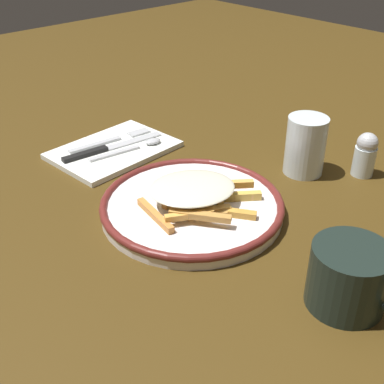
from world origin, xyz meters
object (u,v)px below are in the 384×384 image
object	(u,v)px
fries_heap	(195,192)
water_glass	(305,146)
fork	(111,140)
knife	(105,149)
spoon	(138,146)
napkin	(114,150)
salt_shaker	(365,154)
plate	(192,206)
coffee_mug	(347,279)

from	to	relation	value
fries_heap	water_glass	size ratio (longest dim) A/B	1.77
fries_heap	fork	world-z (taller)	fries_heap
fries_heap	fork	size ratio (longest dim) A/B	1.05
knife	spoon	bearing A→B (deg)	56.44
fork	napkin	bearing A→B (deg)	-24.47
fork	salt_shaker	bearing A→B (deg)	33.15
napkin	water_glass	xyz separation A→B (m)	(0.30, 0.20, 0.05)
fries_heap	salt_shaker	bearing A→B (deg)	69.84
plate	fork	xyz separation A→B (m)	(-0.29, 0.05, -0.00)
knife	coffee_mug	distance (m)	0.54
fries_heap	salt_shaker	distance (m)	0.32
fork	water_glass	distance (m)	0.38
water_glass	coffee_mug	size ratio (longest dim) A/B	0.86
water_glass	plate	bearing A→B (deg)	-99.10
knife	spoon	distance (m)	0.06
water_glass	fork	bearing A→B (deg)	-149.27
plate	napkin	size ratio (longest dim) A/B	1.28
water_glass	spoon	bearing A→B (deg)	-147.20
napkin	knife	distance (m)	0.02
water_glass	fries_heap	bearing A→B (deg)	-98.16
plate	knife	xyz separation A→B (m)	(-0.26, 0.01, 0.00)
coffee_mug	napkin	bearing A→B (deg)	176.01
plate	salt_shaker	world-z (taller)	salt_shaker
fries_heap	knife	bearing A→B (deg)	177.57
napkin	water_glass	world-z (taller)	water_glass
salt_shaker	plate	bearing A→B (deg)	-110.69
plate	salt_shaker	xyz separation A→B (m)	(0.12, 0.31, 0.03)
salt_shaker	spoon	bearing A→B (deg)	-144.93
spoon	plate	bearing A→B (deg)	-16.69
napkin	spoon	world-z (taller)	spoon
napkin	water_glass	size ratio (longest dim) A/B	2.16
water_glass	salt_shaker	xyz separation A→B (m)	(0.08, 0.07, -0.01)
knife	coffee_mug	bearing A→B (deg)	-1.97
plate	fries_heap	size ratio (longest dim) A/B	1.55
spoon	water_glass	distance (m)	0.32
fries_heap	napkin	world-z (taller)	fries_heap
plate	spoon	bearing A→B (deg)	163.31
knife	spoon	size ratio (longest dim) A/B	1.38
salt_shaker	knife	bearing A→B (deg)	-142.13
plate	spoon	distance (m)	0.24
knife	fries_heap	bearing A→B (deg)	-2.43
napkin	coffee_mug	distance (m)	0.54
fries_heap	napkin	bearing A→B (deg)	173.49
fries_heap	plate	bearing A→B (deg)	-144.68
salt_shaker	napkin	bearing A→B (deg)	-143.80
plate	fork	bearing A→B (deg)	170.99
napkin	fork	size ratio (longest dim) A/B	1.28
fork	spoon	xyz separation A→B (m)	(0.06, 0.02, 0.00)
knife	coffee_mug	size ratio (longest dim) A/B	1.72
knife	coffee_mug	world-z (taller)	coffee_mug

